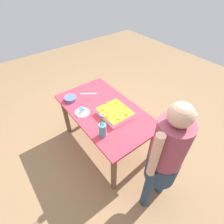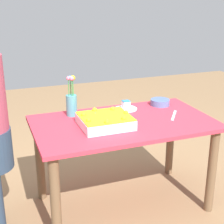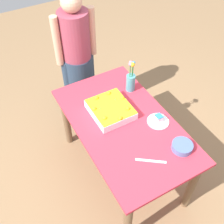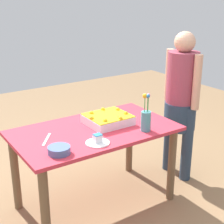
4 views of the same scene
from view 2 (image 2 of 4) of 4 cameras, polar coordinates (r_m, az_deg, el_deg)
ground_plane at (r=2.97m, az=1.79°, el=-14.90°), size 8.00×8.00×0.00m
dining_table at (r=2.68m, az=1.92°, el=-4.02°), size 1.38×0.80×0.73m
sheet_cake at (r=2.52m, az=-1.14°, el=-1.46°), size 0.37×0.33×0.10m
serving_plate_with_slice at (r=2.90m, az=2.33°, el=0.85°), size 0.19×0.19×0.07m
cake_knife at (r=2.80m, az=10.24°, el=-0.55°), size 0.16×0.20×0.00m
flower_vase at (r=2.74m, az=-6.75°, el=1.68°), size 0.09×0.09×0.33m
fruit_bowl at (r=3.03m, az=8.00°, el=1.61°), size 0.17×0.17×0.05m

